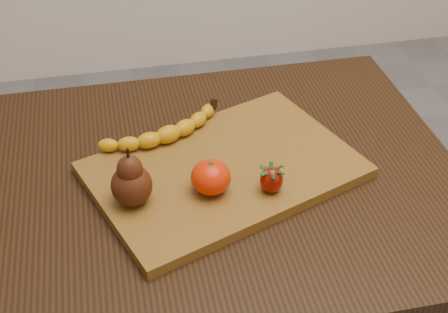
{
  "coord_description": "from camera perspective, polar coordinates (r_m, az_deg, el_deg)",
  "views": [
    {
      "loc": [
        -0.1,
        -0.84,
        1.46
      ],
      "look_at": [
        0.08,
        -0.01,
        0.8
      ],
      "focal_mm": 50.0,
      "sensor_mm": 36.0,
      "label": 1
    }
  ],
  "objects": [
    {
      "name": "strawberry",
      "position": [
        1.03,
        4.36,
        -2.06
      ],
      "size": [
        0.05,
        0.05,
        0.05
      ],
      "primitive_type": null,
      "rotation": [
        0.0,
        0.0,
        0.36
      ],
      "color": "#880E03",
      "rests_on": "cutting_board"
    },
    {
      "name": "table",
      "position": [
        1.17,
        -3.79,
        -5.65
      ],
      "size": [
        1.0,
        0.7,
        0.76
      ],
      "color": "black",
      "rests_on": "ground"
    },
    {
      "name": "pear",
      "position": [
        1.0,
        -8.54,
        -1.8
      ],
      "size": [
        0.07,
        0.07,
        0.11
      ],
      "primitive_type": null,
      "rotation": [
        0.0,
        0.0,
        -0.02
      ],
      "color": "#471D0B",
      "rests_on": "cutting_board"
    },
    {
      "name": "banana",
      "position": [
        1.14,
        -5.14,
        2.03
      ],
      "size": [
        0.21,
        0.12,
        0.03
      ],
      "primitive_type": null,
      "rotation": [
        0.0,
        0.0,
        0.36
      ],
      "color": "#D59B0A",
      "rests_on": "cutting_board"
    },
    {
      "name": "mandarin",
      "position": [
        1.02,
        -1.21,
        -1.91
      ],
      "size": [
        0.08,
        0.08,
        0.06
      ],
      "primitive_type": "ellipsoid",
      "rotation": [
        0.0,
        0.0,
        -0.19
      ],
      "color": "red",
      "rests_on": "cutting_board"
    },
    {
      "name": "cutting_board",
      "position": [
        1.1,
        0.0,
        -1.24
      ],
      "size": [
        0.53,
        0.44,
        0.02
      ],
      "primitive_type": "cube",
      "rotation": [
        0.0,
        0.0,
        0.35
      ],
      "color": "brown",
      "rests_on": "table"
    }
  ]
}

